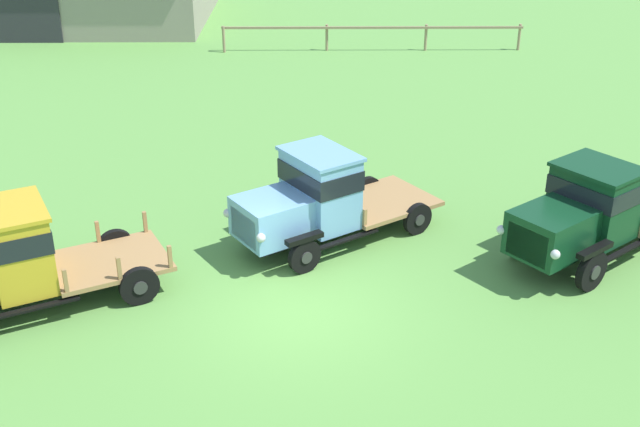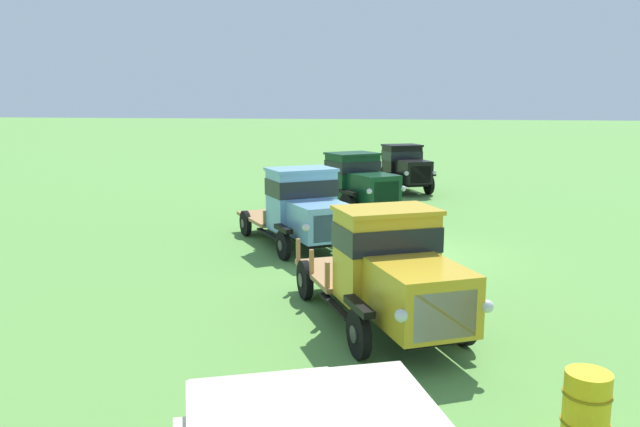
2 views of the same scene
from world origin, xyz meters
TOP-DOWN VIEW (x-y plane):
  - ground_plane at (0.00, 0.00)m, footprint 240.00×240.00m
  - vintage_truck_second_in_line at (-5.77, 0.11)m, footprint 5.43×3.90m
  - vintage_truck_midrow_center at (0.33, 2.92)m, footprint 5.23×4.36m
  - vintage_truck_far_side at (6.32, 2.13)m, footprint 5.11×4.52m
  - vintage_truck_back_of_row at (11.81, 0.60)m, footprint 5.03×3.53m
  - oil_drum_beside_row at (-9.05, -2.45)m, footprint 0.58×0.58m

SIDE VIEW (x-z plane):
  - ground_plane at x=0.00m, z-range 0.00..0.00m
  - oil_drum_beside_row at x=-9.05m, z-range 0.00..0.91m
  - vintage_truck_back_of_row at x=11.81m, z-range 0.06..2.22m
  - vintage_truck_second_in_line at x=-5.77m, z-range 0.04..2.28m
  - vintage_truck_midrow_center at x=0.33m, z-range 0.03..2.31m
  - vintage_truck_far_side at x=6.32m, z-range 0.08..2.29m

